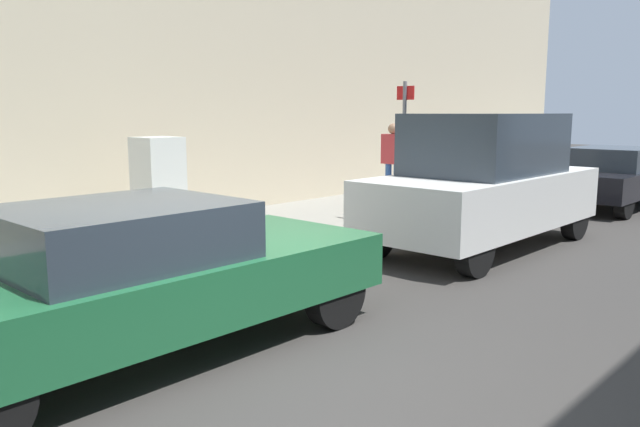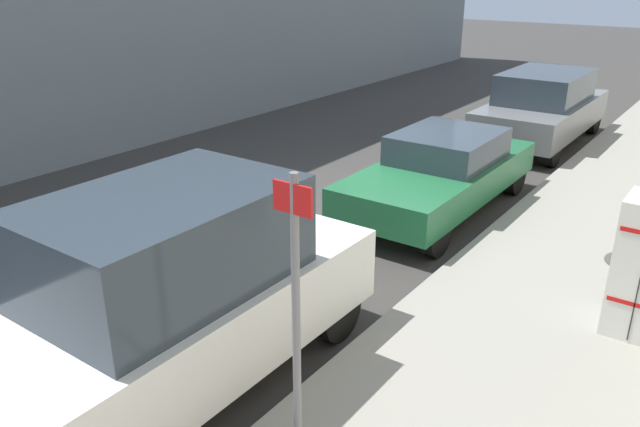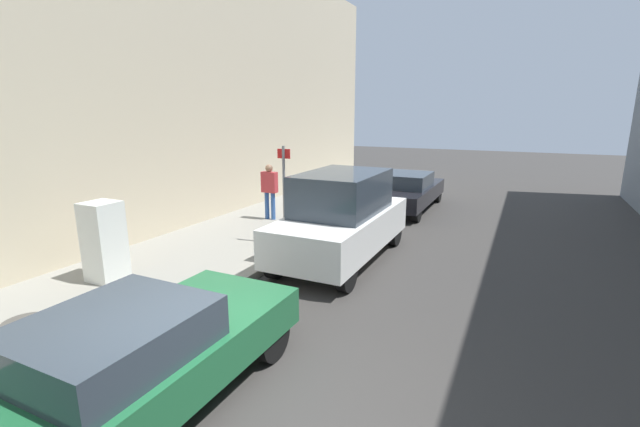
% 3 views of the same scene
% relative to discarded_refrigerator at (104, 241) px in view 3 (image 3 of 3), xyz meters
% --- Properties ---
extents(ground_plane, '(80.00, 80.00, 0.00)m').
position_rel_discarded_refrigerator_xyz_m(ground_plane, '(4.81, -2.13, -0.98)').
color(ground_plane, '#383533').
extents(sidewalk_slab, '(4.01, 44.00, 0.17)m').
position_rel_discarded_refrigerator_xyz_m(sidewalk_slab, '(0.52, -2.13, -0.90)').
color(sidewalk_slab, gray).
rests_on(sidewalk_slab, ground).
extents(discarded_refrigerator, '(0.64, 0.65, 1.63)m').
position_rel_discarded_refrigerator_xyz_m(discarded_refrigerator, '(0.00, 0.00, 0.00)').
color(discarded_refrigerator, silver).
rests_on(discarded_refrigerator, sidewalk_slab).
extents(manhole_cover, '(0.70, 0.70, 0.02)m').
position_rel_discarded_refrigerator_xyz_m(manhole_cover, '(0.38, -1.89, -0.81)').
color(manhole_cover, '#47443F').
rests_on(manhole_cover, sidewalk_slab).
extents(street_sign_post, '(0.36, 0.07, 2.55)m').
position_rel_discarded_refrigerator_xyz_m(street_sign_post, '(2.02, 3.77, 0.61)').
color(street_sign_post, slate).
rests_on(street_sign_post, sidewalk_slab).
extents(pedestrian_walking_far, '(0.51, 0.24, 1.77)m').
position_rel_discarded_refrigerator_xyz_m(pedestrian_walking_far, '(0.27, 5.83, 0.22)').
color(pedestrian_walking_far, '#2D5193').
rests_on(pedestrian_walking_far, sidewalk_slab).
extents(parked_sedan_green, '(1.81, 4.63, 1.41)m').
position_rel_discarded_refrigerator_xyz_m(parked_sedan_green, '(3.69, -2.57, -0.25)').
color(parked_sedan_green, '#1E6038').
rests_on(parked_sedan_green, ground).
extents(parked_van_white, '(1.92, 4.66, 2.16)m').
position_rel_discarded_refrigerator_xyz_m(parked_van_white, '(3.69, 3.65, 0.09)').
color(parked_van_white, silver).
rests_on(parked_van_white, ground).
extents(parked_sedan_dark, '(1.82, 4.75, 1.38)m').
position_rel_discarded_refrigerator_xyz_m(parked_sedan_dark, '(3.69, 9.87, -0.27)').
color(parked_sedan_dark, black).
rests_on(parked_sedan_dark, ground).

